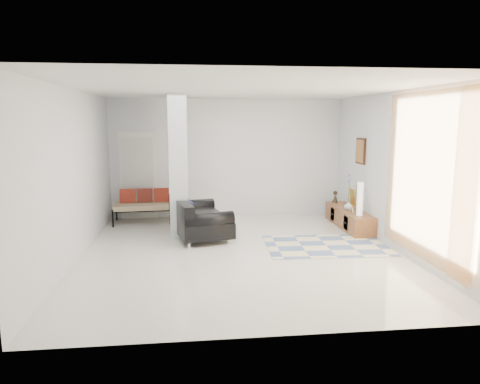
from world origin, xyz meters
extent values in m
plane|color=silver|center=(0.00, 0.00, 0.00)|extent=(6.00, 6.00, 0.00)
plane|color=white|center=(0.00, 0.00, 2.80)|extent=(6.00, 6.00, 0.00)
plane|color=silver|center=(0.00, 3.00, 1.40)|extent=(6.00, 0.00, 6.00)
plane|color=silver|center=(0.00, -3.00, 1.40)|extent=(6.00, 0.00, 6.00)
plane|color=silver|center=(-2.75, 0.00, 1.40)|extent=(0.00, 6.00, 6.00)
plane|color=silver|center=(2.75, 0.00, 1.40)|extent=(0.00, 6.00, 6.00)
cube|color=silver|center=(-1.10, 1.60, 1.40)|extent=(0.35, 1.20, 2.80)
cube|color=white|center=(-2.10, 2.96, 1.02)|extent=(0.85, 0.06, 2.04)
plane|color=orange|center=(2.67, -1.15, 1.45)|extent=(0.00, 2.55, 2.55)
cube|color=#3F2011|center=(2.72, 1.53, 1.65)|extent=(0.04, 0.45, 0.55)
cube|color=brown|center=(2.52, 1.53, 0.20)|extent=(0.45, 1.90, 0.40)
cube|color=#3F2011|center=(2.30, 1.10, 0.20)|extent=(0.02, 0.25, 0.28)
cube|color=#3F2011|center=(2.30, 1.95, 0.20)|extent=(0.02, 0.25, 0.28)
cube|color=gold|center=(2.70, 1.79, 0.60)|extent=(0.09, 0.32, 0.40)
cube|color=silver|center=(2.42, 1.10, 0.46)|extent=(0.04, 0.10, 0.12)
cylinder|color=silver|center=(-0.92, 0.41, 0.05)|extent=(0.05, 0.05, 0.10)
cylinder|color=silver|center=(-1.22, 1.75, 0.05)|extent=(0.05, 0.05, 0.10)
cylinder|color=silver|center=(-0.17, 0.58, 0.05)|extent=(0.05, 0.05, 0.10)
cylinder|color=silver|center=(-0.47, 1.91, 0.05)|extent=(0.05, 0.05, 0.10)
cube|color=black|center=(-0.69, 1.16, 0.25)|extent=(1.30, 1.79, 0.30)
cube|color=black|center=(-1.07, 1.08, 0.58)|extent=(0.55, 1.62, 0.36)
cylinder|color=black|center=(-0.54, 0.49, 0.48)|extent=(0.96, 0.48, 0.28)
cylinder|color=black|center=(-0.85, 1.83, 0.48)|extent=(0.96, 0.48, 0.28)
cube|color=black|center=(-0.95, 1.10, 0.60)|extent=(0.27, 0.61, 0.31)
cylinder|color=black|center=(-2.56, 2.08, 0.20)|extent=(0.04, 0.04, 0.40)
cylinder|color=black|center=(-0.95, 2.16, 0.20)|extent=(0.04, 0.04, 0.40)
cylinder|color=black|center=(-2.60, 2.74, 0.20)|extent=(0.04, 0.04, 0.40)
cylinder|color=black|center=(-0.99, 2.82, 0.20)|extent=(0.04, 0.04, 0.40)
cube|color=beige|center=(-1.78, 2.45, 0.38)|extent=(1.66, 0.76, 0.12)
cube|color=maroon|center=(-2.31, 2.57, 0.60)|extent=(0.35, 0.18, 0.33)
cube|color=maroon|center=(-1.93, 2.59, 0.60)|extent=(0.35, 0.18, 0.33)
cube|color=maroon|center=(-1.55, 2.61, 0.60)|extent=(0.35, 0.18, 0.33)
cube|color=beige|center=(1.60, 0.20, 0.01)|extent=(2.27, 1.56, 0.01)
cylinder|color=white|center=(2.50, 0.91, 0.74)|extent=(0.12, 0.12, 0.67)
imported|color=white|center=(2.47, 1.46, 0.49)|extent=(0.18, 0.18, 0.19)
camera|label=1|loc=(-0.82, -7.19, 2.28)|focal=32.00mm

